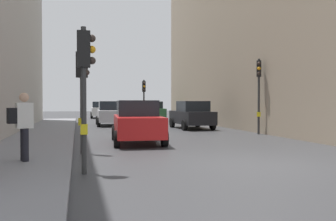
% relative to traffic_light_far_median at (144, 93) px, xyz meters
% --- Properties ---
extents(ground_plane, '(120.00, 120.00, 0.00)m').
position_rel_traffic_light_far_median_xyz_m(ground_plane, '(-0.40, -18.85, -2.38)').
color(ground_plane, '#38383A').
extents(sidewalk_kerb, '(2.80, 40.00, 0.16)m').
position_rel_traffic_light_far_median_xyz_m(sidewalk_kerb, '(-6.65, -12.85, -2.30)').
color(sidewalk_kerb, gray).
rests_on(sidewalk_kerb, ground).
extents(building_facade_right, '(12.00, 24.83, 12.58)m').
position_rel_traffic_light_far_median_xyz_m(building_facade_right, '(10.45, -4.08, 3.91)').
color(building_facade_right, gray).
rests_on(building_facade_right, ground).
extents(traffic_light_far_median, '(0.25, 0.43, 3.45)m').
position_rel_traffic_light_far_median_xyz_m(traffic_light_far_median, '(0.00, 0.00, 0.00)').
color(traffic_light_far_median, '#2D2D2D').
rests_on(traffic_light_far_median, ground).
extents(traffic_light_mid_street, '(0.36, 0.45, 3.96)m').
position_rel_traffic_light_far_median_xyz_m(traffic_light_mid_street, '(4.14, -10.67, 0.35)').
color(traffic_light_mid_street, '#2D2D2D').
rests_on(traffic_light_mid_street, ground).
extents(traffic_light_near_right, '(0.44, 0.39, 3.42)m').
position_rel_traffic_light_far_median_xyz_m(traffic_light_near_right, '(-4.93, -15.62, -0.02)').
color(traffic_light_near_right, '#2D2D2D').
rests_on(traffic_light_near_right, ground).
extents(traffic_light_near_left, '(0.43, 0.25, 3.44)m').
position_rel_traffic_light_far_median_xyz_m(traffic_light_near_left, '(-4.92, -18.94, -0.01)').
color(traffic_light_near_left, '#2D2D2D').
rests_on(traffic_light_near_left, ground).
extents(car_dark_suv, '(2.07, 4.22, 1.76)m').
position_rel_traffic_light_far_median_xyz_m(car_dark_suv, '(1.97, -6.06, -1.51)').
color(car_dark_suv, black).
rests_on(car_dark_suv, ground).
extents(car_green_estate, '(2.17, 4.28, 1.76)m').
position_rel_traffic_light_far_median_xyz_m(car_green_estate, '(1.61, 4.94, -1.51)').
color(car_green_estate, '#2D6038').
rests_on(car_green_estate, ground).
extents(car_white_compact, '(2.12, 4.25, 1.76)m').
position_rel_traffic_light_far_median_xyz_m(car_white_compact, '(-2.72, 11.17, -1.51)').
color(car_white_compact, silver).
rests_on(car_white_compact, ground).
extents(car_red_sedan, '(2.24, 4.31, 1.76)m').
position_rel_traffic_light_far_median_xyz_m(car_red_sedan, '(-2.69, -12.96, -1.51)').
color(car_red_sedan, red).
rests_on(car_red_sedan, ground).
extents(car_silver_hatchback, '(2.09, 4.24, 1.76)m').
position_rel_traffic_light_far_median_xyz_m(car_silver_hatchback, '(-2.76, -1.58, -1.51)').
color(car_silver_hatchback, '#BCBCC1').
rests_on(car_silver_hatchback, ground).
extents(pedestrian_with_black_backpack, '(0.66, 0.47, 1.77)m').
position_rel_traffic_light_far_median_xyz_m(pedestrian_with_black_backpack, '(-6.47, -17.68, -1.22)').
color(pedestrian_with_black_backpack, black).
rests_on(pedestrian_with_black_backpack, sidewalk_kerb).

